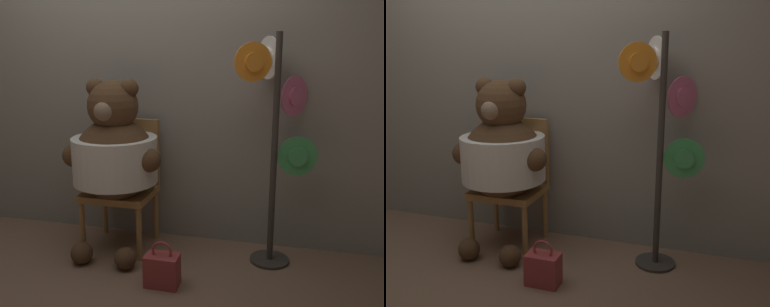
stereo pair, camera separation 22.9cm
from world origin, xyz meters
TOP-DOWN VIEW (x-y plane):
  - ground_plane at (0.00, 0.00)m, footprint 14.00×14.00m
  - wall_back at (0.00, 0.63)m, footprint 8.00×0.10m
  - chair at (-0.05, 0.38)m, footprint 0.51×0.44m
  - teddy_bear at (-0.05, 0.22)m, footprint 0.74×0.66m
  - hat_display_rack at (1.09, 0.35)m, footprint 0.56×0.41m
  - handbag_on_ground at (0.44, -0.19)m, footprint 0.22×0.14m

SIDE VIEW (x-z plane):
  - ground_plane at x=0.00m, z-range 0.00..0.00m
  - handbag_on_ground at x=0.44m, z-range -0.04..0.27m
  - chair at x=-0.05m, z-range 0.03..1.01m
  - teddy_bear at x=-0.05m, z-range 0.10..1.40m
  - hat_display_rack at x=1.09m, z-range 0.14..1.74m
  - wall_back at x=0.00m, z-range 0.00..2.35m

